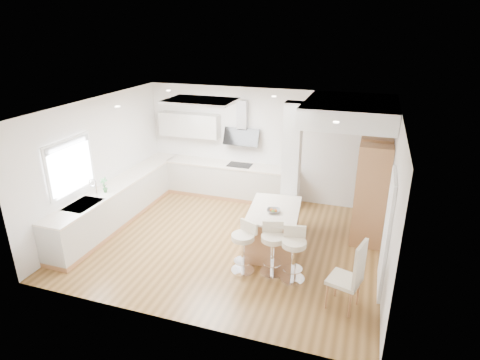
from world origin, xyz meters
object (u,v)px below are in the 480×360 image
at_px(bar_stool_b, 273,246).
at_px(peninsula, 274,229).
at_px(bar_stool_c, 294,252).
at_px(dining_chair, 352,274).
at_px(bar_stool_a, 244,245).

bearing_deg(bar_stool_b, peninsula, 86.32).
bearing_deg(bar_stool_c, peninsula, 113.82).
relative_size(bar_stool_c, dining_chair, 0.82).
relative_size(bar_stool_b, dining_chair, 0.80).
distance_m(bar_stool_a, bar_stool_b, 0.52).
relative_size(bar_stool_b, bar_stool_c, 0.99).
bearing_deg(dining_chair, bar_stool_c, 169.04).
height_order(peninsula, bar_stool_b, bar_stool_b).
distance_m(bar_stool_a, bar_stool_c, 0.90).
bearing_deg(dining_chair, peninsula, 154.43).
relative_size(peninsula, bar_stool_a, 1.60).
height_order(bar_stool_b, dining_chair, dining_chair).
relative_size(peninsula, bar_stool_b, 1.58).
xyz_separation_m(bar_stool_a, dining_chair, (1.90, -0.48, 0.11)).
bearing_deg(bar_stool_c, bar_stool_a, 173.24).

